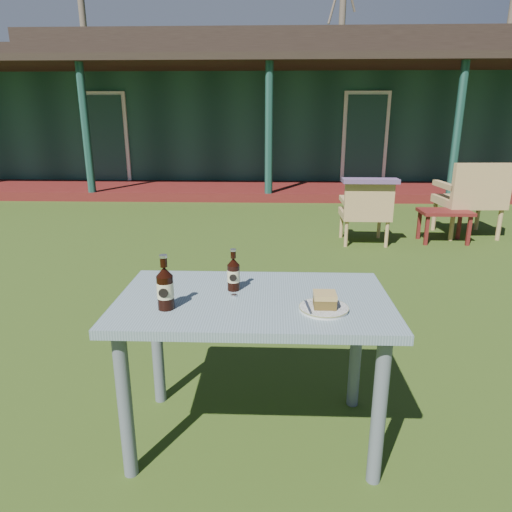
{
  "coord_description": "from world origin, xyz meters",
  "views": [
    {
      "loc": [
        0.08,
        -3.47,
        1.48
      ],
      "look_at": [
        0.0,
        -1.3,
        0.82
      ],
      "focal_mm": 32.0,
      "sensor_mm": 36.0,
      "label": 1
    }
  ],
  "objects_px": {
    "armchair_left": "(366,209)",
    "cola_bottle_far": "(165,288)",
    "plate": "(324,308)",
    "side_table": "(445,215)",
    "cake_slice": "(325,300)",
    "cola_bottle_near": "(234,274)",
    "cafe_table": "(254,318)",
    "armchair_right": "(472,195)"
  },
  "relations": [
    {
      "from": "cake_slice",
      "to": "cola_bottle_near",
      "type": "height_order",
      "value": "cola_bottle_near"
    },
    {
      "from": "cafe_table",
      "to": "cola_bottle_near",
      "type": "bearing_deg",
      "value": 136.69
    },
    {
      "from": "plate",
      "to": "cola_bottle_far",
      "type": "distance_m",
      "value": 0.66
    },
    {
      "from": "cake_slice",
      "to": "cola_bottle_far",
      "type": "height_order",
      "value": "cola_bottle_far"
    },
    {
      "from": "plate",
      "to": "side_table",
      "type": "distance_m",
      "value": 4.26
    },
    {
      "from": "armchair_left",
      "to": "side_table",
      "type": "relative_size",
      "value": 1.27
    },
    {
      "from": "armchair_left",
      "to": "cola_bottle_far",
      "type": "bearing_deg",
      "value": -112.79
    },
    {
      "from": "side_table",
      "to": "plate",
      "type": "bearing_deg",
      "value": -116.39
    },
    {
      "from": "plate",
      "to": "armchair_left",
      "type": "bearing_deg",
      "value": 76.27
    },
    {
      "from": "cake_slice",
      "to": "armchair_right",
      "type": "distance_m",
      "value": 4.69
    },
    {
      "from": "cafe_table",
      "to": "side_table",
      "type": "relative_size",
      "value": 2.0
    },
    {
      "from": "cafe_table",
      "to": "plate",
      "type": "height_order",
      "value": "plate"
    },
    {
      "from": "cola_bottle_near",
      "to": "armchair_right",
      "type": "xyz_separation_m",
      "value": [
        2.7,
        3.87,
        -0.26
      ]
    },
    {
      "from": "cafe_table",
      "to": "cake_slice",
      "type": "height_order",
      "value": "cake_slice"
    },
    {
      "from": "side_table",
      "to": "cola_bottle_near",
      "type": "bearing_deg",
      "value": -122.41
    },
    {
      "from": "armchair_right",
      "to": "plate",
      "type": "bearing_deg",
      "value": -119.46
    },
    {
      "from": "cola_bottle_near",
      "to": "side_table",
      "type": "distance_m",
      "value": 4.27
    },
    {
      "from": "plate",
      "to": "cake_slice",
      "type": "xyz_separation_m",
      "value": [
        0.0,
        0.0,
        0.04
      ]
    },
    {
      "from": "armchair_right",
      "to": "cola_bottle_far",
      "type": "bearing_deg",
      "value": -125.86
    },
    {
      "from": "cake_slice",
      "to": "armchair_right",
      "type": "xyz_separation_m",
      "value": [
        2.3,
        4.08,
        -0.23
      ]
    },
    {
      "from": "cola_bottle_far",
      "to": "armchair_left",
      "type": "distance_m",
      "value": 4.03
    },
    {
      "from": "cola_bottle_near",
      "to": "cake_slice",
      "type": "bearing_deg",
      "value": -28.56
    },
    {
      "from": "cafe_table",
      "to": "cola_bottle_near",
      "type": "xyz_separation_m",
      "value": [
        -0.09,
        0.09,
        0.18
      ]
    },
    {
      "from": "armchair_right",
      "to": "side_table",
      "type": "distance_m",
      "value": 0.55
    },
    {
      "from": "armchair_left",
      "to": "cafe_table",
      "type": "bearing_deg",
      "value": -108.57
    },
    {
      "from": "plate",
      "to": "cola_bottle_far",
      "type": "height_order",
      "value": "cola_bottle_far"
    },
    {
      "from": "armchair_left",
      "to": "side_table",
      "type": "distance_m",
      "value": 0.99
    },
    {
      "from": "cafe_table",
      "to": "side_table",
      "type": "distance_m",
      "value": 4.28
    },
    {
      "from": "cake_slice",
      "to": "plate",
      "type": "bearing_deg",
      "value": -133.31
    },
    {
      "from": "cafe_table",
      "to": "armchair_right",
      "type": "relative_size",
      "value": 1.25
    },
    {
      "from": "cake_slice",
      "to": "cola_bottle_near",
      "type": "relative_size",
      "value": 0.47
    },
    {
      "from": "cake_slice",
      "to": "cola_bottle_near",
      "type": "distance_m",
      "value": 0.45
    },
    {
      "from": "cola_bottle_near",
      "to": "side_table",
      "type": "height_order",
      "value": "cola_bottle_near"
    },
    {
      "from": "plate",
      "to": "armchair_left",
      "type": "distance_m",
      "value": 3.81
    },
    {
      "from": "plate",
      "to": "armchair_right",
      "type": "distance_m",
      "value": 4.69
    },
    {
      "from": "cafe_table",
      "to": "armchair_right",
      "type": "distance_m",
      "value": 4.74
    },
    {
      "from": "armchair_right",
      "to": "cola_bottle_near",
      "type": "bearing_deg",
      "value": -124.89
    },
    {
      "from": "cola_bottle_near",
      "to": "cola_bottle_far",
      "type": "distance_m",
      "value": 0.35
    },
    {
      "from": "cafe_table",
      "to": "plate",
      "type": "xyz_separation_m",
      "value": [
        0.3,
        -0.13,
        0.11
      ]
    },
    {
      "from": "side_table",
      "to": "cake_slice",
      "type": "bearing_deg",
      "value": -116.37
    },
    {
      "from": "cola_bottle_far",
      "to": "armchair_right",
      "type": "bearing_deg",
      "value": 54.14
    },
    {
      "from": "cake_slice",
      "to": "armchair_right",
      "type": "bearing_deg",
      "value": 60.55
    }
  ]
}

